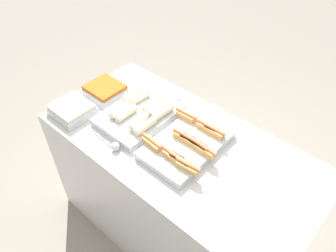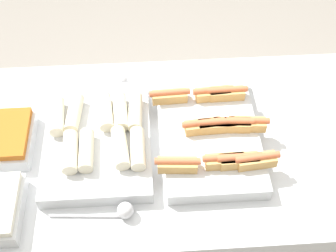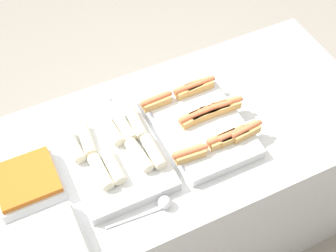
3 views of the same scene
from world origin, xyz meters
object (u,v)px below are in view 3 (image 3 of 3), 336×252
tray_hotdogs (201,121)px  serving_spoon_near (161,205)px  tray_wraps (114,152)px  tray_side_back (27,182)px  serving_spoon_far (104,102)px  tray_side_front (48,243)px

tray_hotdogs → serving_spoon_near: (-0.32, -0.28, -0.01)m
tray_hotdogs → tray_wraps: tray_hotdogs is taller
tray_side_back → serving_spoon_far: 0.49m
tray_hotdogs → tray_side_back: 0.73m
tray_side_front → serving_spoon_near: size_ratio=0.94×
tray_side_front → serving_spoon_far: tray_side_front is taller
tray_side_front → tray_side_back: size_ratio=1.00×
tray_side_back → serving_spoon_far: (0.41, 0.26, -0.01)m
tray_wraps → serving_spoon_near: bearing=-76.0°
tray_wraps → serving_spoon_far: bearing=77.4°
tray_side_front → serving_spoon_far: (0.41, 0.54, -0.01)m
tray_wraps → tray_side_front: 0.43m
tray_side_front → serving_spoon_far: 0.67m
tray_side_front → tray_side_back: 0.27m
tray_hotdogs → tray_side_front: bearing=-161.1°
tray_wraps → tray_side_back: size_ratio=2.01×
tray_hotdogs → tray_wraps: size_ratio=1.05×
serving_spoon_near → tray_wraps: bearing=104.0°
tray_hotdogs → tray_wraps: bearing=179.1°
tray_hotdogs → tray_side_front: 0.78m
tray_hotdogs → tray_side_front: (-0.73, -0.25, -0.00)m
tray_hotdogs → tray_side_back: bearing=178.4°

